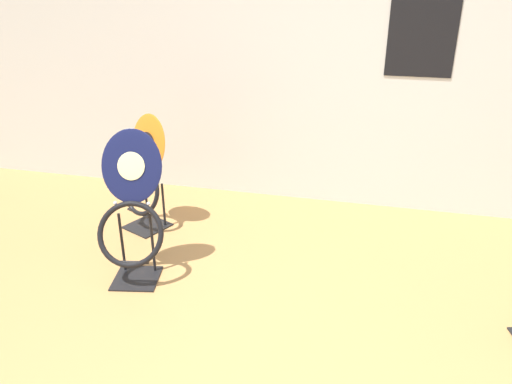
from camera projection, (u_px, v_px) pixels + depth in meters
wall_back at (351, 42)px, 3.72m from camera, size 8.00×0.07×2.60m
toilet_seat_display_navy_moon at (132, 216)px, 3.03m from camera, size 0.45×0.43×0.93m
toilet_seat_display_orange_sun at (146, 173)px, 3.66m from camera, size 0.42×0.38×0.86m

